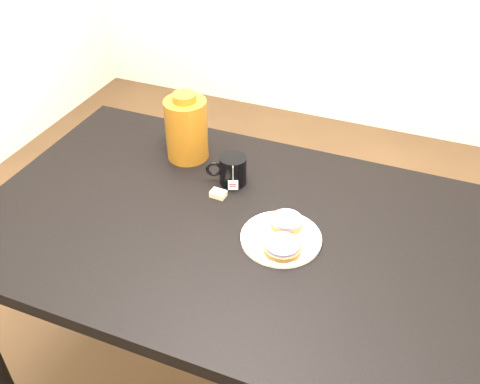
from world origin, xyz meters
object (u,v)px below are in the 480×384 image
at_px(mug, 232,170).
at_px(bagel_package, 187,128).
at_px(bagel_front, 282,247).
at_px(plate, 281,238).
at_px(table, 225,243).
at_px(bagel_back, 286,222).
at_px(teabag_pouch, 218,194).

distance_m(mug, bagel_package, 0.22).
bearing_deg(bagel_front, plate, 111.04).
bearing_deg(table, bagel_back, 11.15).
distance_m(plate, bagel_front, 0.06).
xyz_separation_m(mug, bagel_package, (-0.19, 0.08, 0.06)).
height_order(bagel_front, mug, mug).
distance_m(bagel_front, bagel_package, 0.55).
bearing_deg(plate, teabag_pouch, 154.32).
bearing_deg(bagel_front, mug, 134.74).
distance_m(bagel_front, mug, 0.34).
xyz_separation_m(bagel_front, mug, (-0.24, 0.24, 0.02)).
relative_size(teabag_pouch, bagel_package, 0.20).
height_order(bagel_back, bagel_front, same).
distance_m(table, bagel_package, 0.40).
relative_size(plate, bagel_back, 1.92).
bearing_deg(mug, table, -96.76).
bearing_deg(bagel_package, plate, -33.62).
bearing_deg(bagel_front, teabag_pouch, 147.15).
relative_size(table, teabag_pouch, 31.11).
relative_size(table, bagel_back, 12.43).
distance_m(table, bagel_front, 0.23).
height_order(plate, bagel_back, bagel_back).
distance_m(bagel_back, bagel_package, 0.48).
distance_m(table, teabag_pouch, 0.15).
height_order(plate, teabag_pouch, teabag_pouch).
bearing_deg(teabag_pouch, bagel_package, 137.88).
xyz_separation_m(bagel_back, teabag_pouch, (-0.23, 0.06, -0.02)).
bearing_deg(mug, teabag_pouch, -121.29).
bearing_deg(bagel_back, mug, 146.71).
bearing_deg(mug, bagel_package, 133.77).
xyz_separation_m(table, bagel_front, (0.19, -0.07, 0.11)).
height_order(table, teabag_pouch, teabag_pouch).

